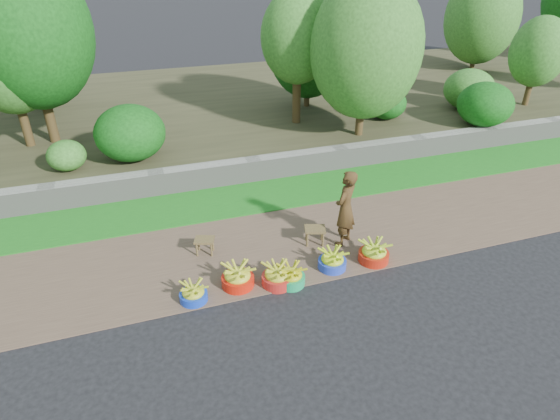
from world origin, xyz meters
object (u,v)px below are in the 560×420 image
object	(u,v)px
basin_e	(332,261)
basin_f	(374,253)
basin_b	(238,277)
stool_left	(204,242)
basin_c	(277,276)
stool_right	(315,231)
basin_a	(193,294)
basin_d	(291,276)
vendor_woman	(345,208)

from	to	relation	value
basin_e	basin_f	bearing A→B (deg)	-3.21
basin_b	stool_left	bearing A→B (deg)	107.57
basin_c	stool_right	bearing A→B (deg)	41.47
basin_a	stool_left	xyz separation A→B (m)	(0.41, 1.22, 0.11)
basin_d	basin_f	distance (m)	1.60
basin_a	basin_b	distance (m)	0.77
basin_a	basin_c	distance (m)	1.38
basin_b	basin_c	xyz separation A→B (m)	(0.63, -0.16, -0.01)
basin_f	stool_left	xyz separation A→B (m)	(-2.79, 1.17, 0.08)
basin_d	stool_left	world-z (taller)	basin_d
basin_c	basin_e	bearing A→B (deg)	6.42
basin_b	basin_c	distance (m)	0.65
basin_e	stool_left	bearing A→B (deg)	150.71
basin_e	vendor_woman	bearing A→B (deg)	52.08
basin_f	basin_c	bearing A→B (deg)	-177.69
basin_d	vendor_woman	bearing A→B (deg)	31.95
vendor_woman	basin_a	bearing A→B (deg)	-25.01
basin_d	stool_right	size ratio (longest dim) A/B	1.05
vendor_woman	basin_d	bearing A→B (deg)	-7.45
stool_left	vendor_woman	bearing A→B (deg)	-10.52
basin_b	basin_d	world-z (taller)	basin_b
basin_e	basin_f	world-z (taller)	basin_f
basin_d	stool_right	bearing A→B (deg)	49.97
basin_c	basin_f	distance (m)	1.82
stool_right	basin_d	bearing A→B (deg)	-130.03
basin_b	vendor_woman	bearing A→B (deg)	15.67
basin_b	basin_e	world-z (taller)	basin_b
basin_c	basin_d	distance (m)	0.23
basin_a	basin_b	world-z (taller)	basin_b
basin_d	basin_f	bearing A→B (deg)	4.64
basin_e	stool_right	world-z (taller)	basin_e
basin_a	basin_d	distance (m)	1.60
basin_d	stool_left	bearing A→B (deg)	132.44
basin_b	stool_right	distance (m)	1.83
stool_right	basin_a	bearing A→B (deg)	-159.75
stool_right	basin_f	bearing A→B (deg)	-46.97
basin_b	basin_f	distance (m)	2.45
basin_f	stool_right	bearing A→B (deg)	133.03
stool_left	basin_c	bearing A→B (deg)	-52.07
basin_c	basin_a	bearing A→B (deg)	179.03
basin_b	basin_e	bearing A→B (deg)	-1.60
basin_c	basin_e	size ratio (longest dim) A/B	1.05
stool_right	vendor_woman	xyz separation A→B (m)	(0.52, -0.14, 0.47)
basin_b	basin_d	xyz separation A→B (m)	(0.85, -0.22, -0.02)
basin_a	stool_right	size ratio (longest dim) A/B	0.99
stool_left	basin_f	bearing A→B (deg)	-22.78
basin_d	vendor_woman	distance (m)	1.68
basin_c	basin_e	xyz separation A→B (m)	(1.04, 0.12, -0.01)
basin_b	basin_f	xyz separation A→B (m)	(2.45, -0.09, 0.00)
basin_f	stool_left	distance (m)	3.02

